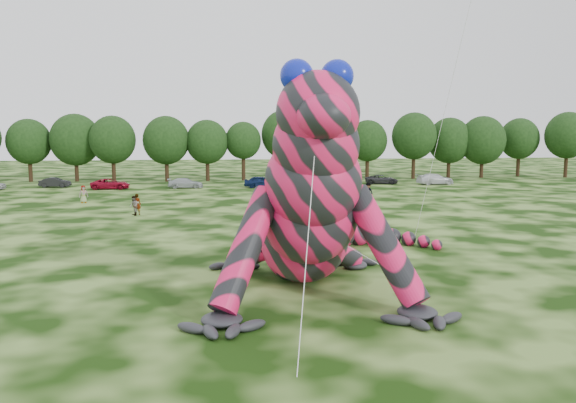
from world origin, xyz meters
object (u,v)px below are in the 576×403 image
Objects in this scene: tree_4 at (29,150)px; tree_8 at (207,150)px; tree_14 at (449,148)px; inflatable_gecko at (300,177)px; tree_5 at (76,148)px; tree_10 at (285,145)px; car_3 at (186,183)px; car_7 at (435,179)px; tree_13 at (414,146)px; tree_11 at (327,146)px; spectator_2 at (368,192)px; spectator_4 at (83,194)px; tree_12 at (367,150)px; tree_15 at (482,147)px; tree_17 at (567,145)px; spectator_1 at (134,206)px; tree_9 at (243,151)px; spectator_5 at (271,208)px; tree_7 at (166,149)px; car_5 at (319,180)px; car_1 at (55,182)px; tree_16 at (519,147)px; car_4 at (261,182)px; spectator_0 at (137,204)px; spectator_3 at (346,191)px; car_6 at (382,179)px; car_2 at (111,184)px; tree_6 at (113,149)px.

tree_4 is 25.48m from tree_8.
inflatable_gecko is at bearing -118.90° from tree_14.
tree_10 reaches higher than tree_5.
car_7 reaches higher than car_3.
tree_11 is at bearing 175.42° from tree_13.
car_3 is 2.42× the size of spectator_2.
tree_10 is 35.24m from spectator_4.
tree_15 is at bearing 0.10° from tree_12.
spectator_1 is at bearing -151.63° from tree_17.
inflatable_gecko is 2.26× the size of tree_12.
tree_9 is at bearing 90.82° from inflatable_gecko.
inflatable_gecko reaches higher than spectator_5.
spectator_4 is (-6.20, -23.97, -3.85)m from tree_7.
spectator_2 is (2.35, -16.90, 0.20)m from car_5.
tree_9 is at bearing -179.35° from tree_15.
tree_4 is at bearing 37.14° from car_1.
tree_11 reaches higher than tree_4.
tree_16 reaches higher than car_4.
tree_13 is at bearing 178.93° from tree_17.
spectator_0 is at bearing -151.85° from tree_17.
car_5 is 15.58m from spectator_3.
tree_14 is 13.57m from car_7.
tree_14 is at bearing 2.91° from spectator_4.
tree_16 is 5.42× the size of spectator_1.
spectator_3 is at bearing -111.89° from car_1.
tree_4 is 68.12m from tree_15.
tree_10 is 28.08m from spectator_2.
car_7 is at bearing -88.42° from car_1.
car_7 is at bearing -20.81° from tree_9.
car_6 is at bearing -0.22° from spectator_4.
car_3 is (-26.83, -11.06, -3.84)m from tree_12.
tree_17 is 47.54m from spectator_3.
car_1 is 50.70m from car_7.
car_5 reaches higher than car_2.
car_2 is at bearing -20.87° from spectator_5.
tree_12 is 45.26m from spectator_0.
tree_10 is 1.17× the size of tree_12.
inflatable_gecko is 46.79m from car_3.
tree_10 is at bearing 4.34° from tree_6.
spectator_4 is (-12.06, -24.15, -3.58)m from tree_8.
tree_5 is 1.03× the size of tree_6.
spectator_2 is at bearing -102.64° from spectator_5.
tree_16 reaches higher than spectator_1.
inflatable_gecko is 4.53× the size of car_3.
tree_10 is 11.70m from car_5.
spectator_2 reaches higher than spectator_4.
tree_13 is at bearing -0.48° from tree_9.
tree_4 is 5.24× the size of spectator_1.
tree_14 is at bearing -75.77° from car_2.
tree_12 is 5.19× the size of spectator_1.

